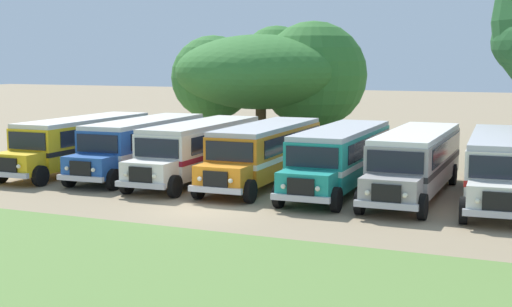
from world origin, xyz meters
name	(u,v)px	position (x,y,z in m)	size (l,w,h in m)	color
ground_plane	(202,210)	(0.00, 0.00, 0.00)	(220.00, 220.00, 0.00)	#937F60
foreground_grass_strip	(74,262)	(0.00, -8.10, 0.00)	(80.00, 10.17, 0.01)	olive
parked_bus_slot_0	(82,141)	(-10.70, 6.51, 1.58)	(2.81, 10.86, 2.82)	yellow
parked_bus_slot_1	(143,143)	(-7.11, 6.98, 1.58)	(3.15, 10.90, 2.82)	#23519E
parked_bus_slot_2	(200,147)	(-3.55, 6.58, 1.58)	(2.94, 10.87, 2.82)	silver
parked_bus_slot_3	(265,150)	(-0.10, 6.84, 1.58)	(2.95, 10.87, 2.82)	orange
parked_bus_slot_4	(340,155)	(3.75, 6.56, 1.58)	(2.91, 10.87, 2.82)	teal
parked_bus_slot_5	(416,160)	(7.19, 6.56, 1.58)	(2.76, 10.85, 2.82)	#9E9993
parked_bus_slot_6	(501,164)	(10.76, 6.58, 1.58)	(3.36, 10.94, 2.82)	silver
broad_shade_tree	(270,73)	(-5.42, 20.37, 5.06)	(12.86, 12.40, 8.52)	brown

